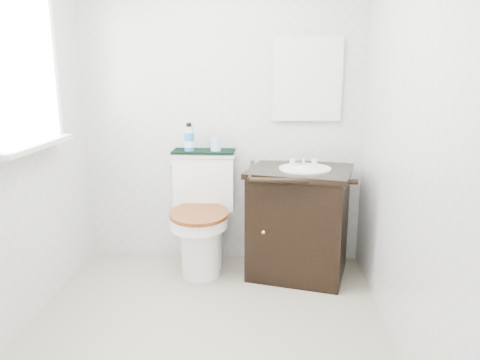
# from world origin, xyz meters

# --- Properties ---
(floor) EXTENTS (2.40, 2.40, 0.00)m
(floor) POSITION_xyz_m (0.00, 0.00, 0.00)
(floor) COLOR #A79E87
(floor) RESTS_ON ground
(wall_back) EXTENTS (2.40, 0.00, 2.40)m
(wall_back) POSITION_xyz_m (0.00, 1.20, 1.20)
(wall_back) COLOR silver
(wall_back) RESTS_ON ground
(wall_front) EXTENTS (2.40, 0.00, 2.40)m
(wall_front) POSITION_xyz_m (0.00, -1.20, 1.20)
(wall_front) COLOR silver
(wall_front) RESTS_ON ground
(wall_right) EXTENTS (0.00, 2.40, 2.40)m
(wall_right) POSITION_xyz_m (1.10, 0.00, 1.20)
(wall_right) COLOR silver
(wall_right) RESTS_ON ground
(window) EXTENTS (0.02, 0.70, 0.90)m
(window) POSITION_xyz_m (-1.07, 0.25, 1.55)
(window) COLOR white
(window) RESTS_ON wall_left
(mirror) EXTENTS (0.50, 0.02, 0.60)m
(mirror) POSITION_xyz_m (0.65, 1.18, 1.45)
(mirror) COLOR silver
(mirror) RESTS_ON wall_back
(toilet) EXTENTS (0.49, 0.67, 0.90)m
(toilet) POSITION_xyz_m (-0.13, 0.96, 0.39)
(toilet) COLOR white
(toilet) RESTS_ON floor
(vanity) EXTENTS (0.85, 0.77, 0.92)m
(vanity) POSITION_xyz_m (0.61, 0.90, 0.43)
(vanity) COLOR black
(vanity) RESTS_ON floor
(trash_bin) EXTENTS (0.24, 0.20, 0.32)m
(trash_bin) POSITION_xyz_m (0.45, 0.92, 0.16)
(trash_bin) COLOR silver
(trash_bin) RESTS_ON floor
(towel) EXTENTS (0.48, 0.22, 0.02)m
(towel) POSITION_xyz_m (-0.13, 1.09, 0.91)
(towel) COLOR black
(towel) RESTS_ON toilet
(mouthwash_bottle) EXTENTS (0.07, 0.07, 0.21)m
(mouthwash_bottle) POSITION_xyz_m (-0.24, 1.06, 1.01)
(mouthwash_bottle) COLOR #1983D9
(mouthwash_bottle) RESTS_ON towel
(cup) EXTENTS (0.08, 0.08, 0.10)m
(cup) POSITION_xyz_m (-0.04, 1.07, 0.97)
(cup) COLOR #9BC8FF
(cup) RESTS_ON towel
(soap_bar) EXTENTS (0.07, 0.04, 0.02)m
(soap_bar) POSITION_xyz_m (0.61, 1.00, 0.83)
(soap_bar) COLOR #166B5D
(soap_bar) RESTS_ON vanity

